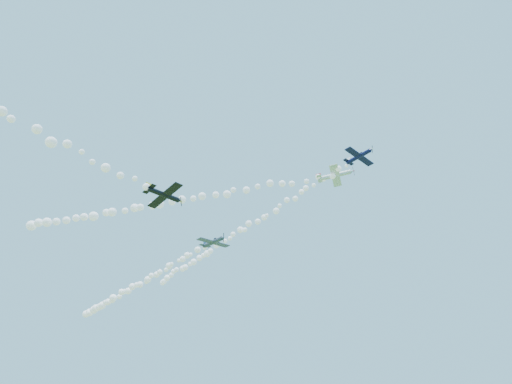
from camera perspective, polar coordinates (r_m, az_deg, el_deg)
The scene contains 7 objects.
plane_white at distance 90.01m, azimuth 10.53°, elevation 2.21°, with size 7.97×8.46×2.21m.
smoke_trail_white at distance 99.72m, azimuth -12.41°, elevation -1.58°, with size 71.18×22.80×3.30m, color white, non-canonical shape.
plane_navy at distance 84.86m, azimuth 13.60°, elevation 4.66°, with size 6.52×6.93×2.47m.
smoke_trail_navy at distance 110.92m, azimuth -3.20°, elevation -5.98°, with size 76.25×29.06×2.63m, color white, non-canonical shape.
plane_grey at distance 92.94m, azimuth -5.70°, elevation -6.66°, with size 7.52×7.94×2.73m.
smoke_trail_grey at distance 120.23m, azimuth -15.91°, elevation -12.04°, with size 62.12×19.47×3.34m, color white, non-canonical shape.
plane_black at distance 64.99m, azimuth -12.09°, elevation -0.39°, with size 6.87×6.56×2.01m.
Camera 1 is at (43.50, -63.13, 2.00)m, focal length 30.00 mm.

